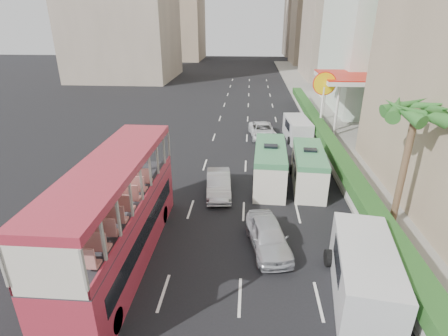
# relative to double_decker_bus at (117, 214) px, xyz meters

# --- Properties ---
(ground_plane) EXTENTS (200.00, 200.00, 0.00)m
(ground_plane) POSITION_rel_double_decker_bus_xyz_m (6.00, 0.00, -2.53)
(ground_plane) COLOR black
(ground_plane) RESTS_ON ground
(double_decker_bus) EXTENTS (2.50, 11.00, 5.06)m
(double_decker_bus) POSITION_rel_double_decker_bus_xyz_m (0.00, 0.00, 0.00)
(double_decker_bus) COLOR #AD293B
(double_decker_bus) RESTS_ON ground
(car_silver_lane_a) EXTENTS (1.94, 4.43, 1.42)m
(car_silver_lane_a) POSITION_rel_double_decker_bus_xyz_m (3.91, 7.15, -2.53)
(car_silver_lane_a) COLOR silver
(car_silver_lane_a) RESTS_ON ground
(car_silver_lane_b) EXTENTS (2.54, 4.54, 1.46)m
(car_silver_lane_b) POSITION_rel_double_decker_bus_xyz_m (6.87, 1.45, -2.53)
(car_silver_lane_b) COLOR silver
(car_silver_lane_b) RESTS_ON ground
(van_asset) EXTENTS (2.83, 5.12, 1.36)m
(van_asset) POSITION_rel_double_decker_bus_xyz_m (7.08, 19.31, -2.53)
(van_asset) COLOR silver
(van_asset) RESTS_ON ground
(minibus_near) EXTENTS (2.27, 6.15, 2.69)m
(minibus_near) POSITION_rel_double_decker_bus_xyz_m (7.26, 8.94, -1.18)
(minibus_near) COLOR silver
(minibus_near) RESTS_ON ground
(minibus_far) EXTENTS (2.25, 5.83, 2.54)m
(minibus_far) POSITION_rel_double_decker_bus_xyz_m (9.85, 8.82, -1.26)
(minibus_far) COLOR silver
(minibus_far) RESTS_ON ground
(panel_van_near) EXTENTS (2.98, 5.78, 2.21)m
(panel_van_near) POSITION_rel_double_decker_bus_xyz_m (10.60, -1.43, -1.43)
(panel_van_near) COLOR silver
(panel_van_near) RESTS_ON ground
(panel_van_far) EXTENTS (2.35, 5.02, 1.95)m
(panel_van_far) POSITION_rel_double_decker_bus_xyz_m (10.35, 19.10, -1.55)
(panel_van_far) COLOR silver
(panel_van_far) RESTS_ON ground
(sidewalk) EXTENTS (6.00, 120.00, 0.18)m
(sidewalk) POSITION_rel_double_decker_bus_xyz_m (15.00, 25.00, -2.44)
(sidewalk) COLOR #99968C
(sidewalk) RESTS_ON ground
(kerb_wall) EXTENTS (0.30, 44.00, 1.00)m
(kerb_wall) POSITION_rel_double_decker_bus_xyz_m (12.20, 14.00, -1.85)
(kerb_wall) COLOR silver
(kerb_wall) RESTS_ON sidewalk
(hedge) EXTENTS (1.10, 44.00, 0.70)m
(hedge) POSITION_rel_double_decker_bus_xyz_m (12.20, 14.00, -1.00)
(hedge) COLOR #2D6626
(hedge) RESTS_ON kerb_wall
(palm_tree) EXTENTS (0.36, 0.36, 6.40)m
(palm_tree) POSITION_rel_double_decker_bus_xyz_m (13.80, 4.00, 0.85)
(palm_tree) COLOR brown
(palm_tree) RESTS_ON sidewalk
(shell_station) EXTENTS (6.50, 8.00, 5.50)m
(shell_station) POSITION_rel_double_decker_bus_xyz_m (16.00, 23.00, 0.22)
(shell_station) COLOR silver
(shell_station) RESTS_ON ground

